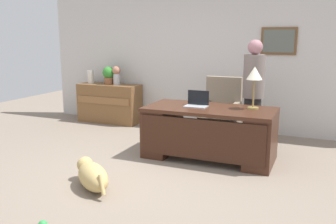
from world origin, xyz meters
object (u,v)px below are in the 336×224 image
at_px(laptop, 197,102).
at_px(vase_with_flowers, 117,74).
at_px(potted_plant, 109,75).
at_px(credenza, 110,103).
at_px(dog_lying, 92,175).
at_px(desk, 209,131).
at_px(desk_lamp, 254,76).
at_px(armchair, 221,113).
at_px(vase_empty, 91,77).
at_px(person_standing, 253,93).

xyz_separation_m(laptop, vase_with_flowers, (-2.18, 1.39, 0.19)).
height_order(laptop, potted_plant, potted_plant).
xyz_separation_m(credenza, dog_lying, (1.63, -3.00, -0.24)).
xyz_separation_m(desk, dog_lying, (-0.94, -1.55, -0.25)).
distance_m(dog_lying, laptop, 1.88).
distance_m(credenza, laptop, 2.77).
xyz_separation_m(desk_lamp, potted_plant, (-3.15, 1.27, -0.23)).
xyz_separation_m(desk, desk_lamp, (0.58, 0.18, 0.80)).
distance_m(dog_lying, desk_lamp, 2.54).
height_order(armchair, potted_plant, potted_plant).
relative_size(credenza, vase_with_flowers, 3.43).
bearing_deg(vase_empty, desk, -25.71).
distance_m(person_standing, dog_lying, 2.79).
bearing_deg(desk, vase_empty, 154.29).
height_order(armchair, laptop, armchair).
bearing_deg(vase_with_flowers, credenza, -179.58).
distance_m(person_standing, potted_plant, 3.13).
bearing_deg(person_standing, vase_empty, 168.55).
height_order(laptop, vase_empty, vase_empty).
height_order(person_standing, vase_empty, person_standing).
bearing_deg(credenza, person_standing, -13.03).
height_order(dog_lying, vase_with_flowers, vase_with_flowers).
bearing_deg(armchair, dog_lying, -109.03).
relative_size(armchair, desk_lamp, 1.82).
bearing_deg(armchair, vase_with_flowers, 167.67).
bearing_deg(person_standing, dog_lying, -121.61).
distance_m(laptop, vase_with_flowers, 2.59).
height_order(person_standing, dog_lying, person_standing).
distance_m(desk, dog_lying, 1.83).
bearing_deg(desk, potted_plant, 150.61).
height_order(armchair, dog_lying, armchair).
bearing_deg(laptop, credenza, 149.56).
xyz_separation_m(credenza, laptop, (2.36, -1.39, 0.41)).
bearing_deg(vase_with_flowers, dog_lying, -64.29).
distance_m(person_standing, laptop, 0.97).
height_order(credenza, potted_plant, potted_plant).
xyz_separation_m(armchair, dog_lying, (-0.86, -2.50, -0.33)).
bearing_deg(dog_lying, person_standing, 58.39).
relative_size(dog_lying, vase_empty, 2.61).
relative_size(laptop, vase_with_flowers, 0.85).
distance_m(armchair, desk_lamp, 1.24).
bearing_deg(laptop, dog_lying, -114.49).
height_order(dog_lying, potted_plant, potted_plant).
xyz_separation_m(laptop, vase_empty, (-2.80, 1.39, 0.12)).
height_order(dog_lying, laptop, laptop).
height_order(vase_empty, potted_plant, potted_plant).
relative_size(desk, desk_lamp, 3.09).
distance_m(armchair, dog_lying, 2.66).
bearing_deg(vase_empty, potted_plant, 0.00).
relative_size(desk, credenza, 1.42).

